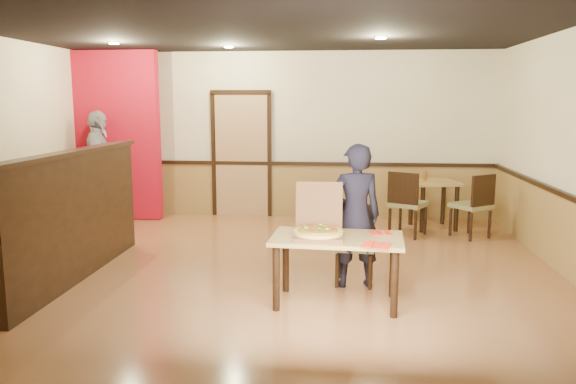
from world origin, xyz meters
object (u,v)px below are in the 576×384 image
at_px(diner_chair, 355,241).
at_px(pizza_box, 318,230).
at_px(main_table, 337,247).
at_px(side_table, 434,192).
at_px(diner, 355,216).
at_px(condiment, 425,176).
at_px(side_chair_right, 475,203).
at_px(passerby, 99,167).
at_px(side_chair_left, 406,201).

distance_m(diner_chair, pizza_box, 0.83).
bearing_deg(main_table, side_table, 70.75).
xyz_separation_m(side_table, diner, (-1.28, -2.94, 0.20)).
xyz_separation_m(main_table, side_table, (1.47, 3.49, 0.00)).
distance_m(pizza_box, condiment, 3.81).
relative_size(diner_chair, side_chair_right, 0.90).
height_order(diner, condiment, diner).
bearing_deg(side_chair_right, side_table, -86.37).
bearing_deg(diner, passerby, -46.15).
relative_size(diner, pizza_box, 2.75).
bearing_deg(pizza_box, side_table, 63.68).
distance_m(diner_chair, side_table, 3.07).
distance_m(side_chair_left, side_table, 0.78).
height_order(side_chair_right, passerby, passerby).
relative_size(side_chair_left, side_chair_right, 1.03).
height_order(diner_chair, passerby, passerby).
bearing_deg(side_table, side_chair_left, -128.27).
bearing_deg(side_chair_left, diner_chair, 98.34).
distance_m(diner, pizza_box, 0.66).
distance_m(passerby, condiment, 5.22).
relative_size(side_chair_left, side_table, 1.18).
distance_m(side_chair_right, diner, 2.94).
bearing_deg(main_table, passerby, 142.47).
distance_m(side_chair_right, passerby, 5.88).
bearing_deg(diner, side_table, -124.93).
height_order(main_table, side_table, side_table).
distance_m(main_table, diner, 0.62).
bearing_deg(main_table, pizza_box, 179.72).
distance_m(diner_chair, passerby, 4.91).
height_order(diner, passerby, passerby).
height_order(side_chair_left, side_chair_right, side_chair_left).
bearing_deg(side_chair_left, side_table, -100.10).
xyz_separation_m(main_table, diner, (0.18, 0.56, 0.20)).
height_order(passerby, condiment, passerby).
bearing_deg(condiment, passerby, -178.66).
height_order(side_chair_right, pizza_box, pizza_box).
relative_size(diner_chair, diner, 0.55).
distance_m(side_chair_left, passerby, 4.91).
bearing_deg(side_chair_left, passerby, 22.28).
bearing_deg(side_chair_right, diner, 17.47).
xyz_separation_m(main_table, side_chair_left, (0.98, 2.88, -0.04)).
distance_m(side_chair_right, condiment, 0.93).
distance_m(main_table, side_chair_right, 3.49).
height_order(side_chair_left, passerby, passerby).
bearing_deg(condiment, diner_chair, -111.96).
distance_m(main_table, side_table, 3.79).
height_order(diner_chair, pizza_box, pizza_box).
relative_size(side_chair_right, condiment, 6.40).
bearing_deg(main_table, side_chair_right, 59.38).
bearing_deg(passerby, side_table, -106.61).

